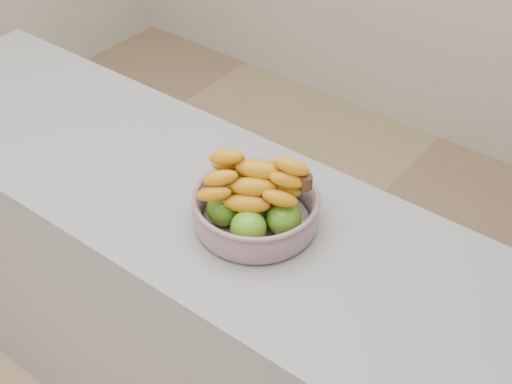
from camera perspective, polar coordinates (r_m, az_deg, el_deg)
counter at (r=2.18m, az=-6.30°, el=-8.18°), size 2.00×0.60×0.90m
fruit_bowl at (r=1.68m, az=-0.01°, el=-1.09°), size 0.30×0.30×0.19m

